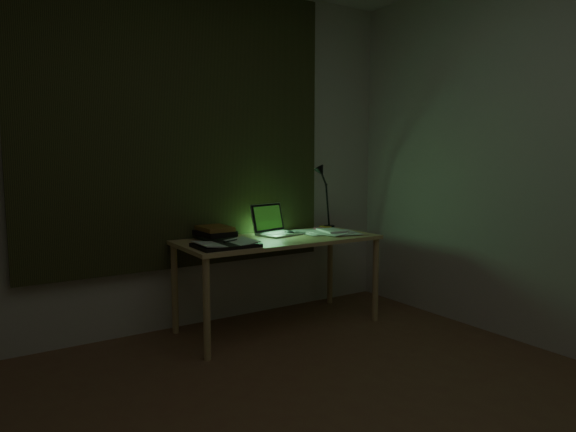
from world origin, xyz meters
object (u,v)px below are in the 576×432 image
object	(u,v)px
desk	(279,283)
loose_papers	(325,232)
open_textbook	(226,244)
book_stack	(215,232)
laptop	(280,220)
desk_lamp	(329,198)

from	to	relation	value
desk	loose_papers	distance (m)	0.54
open_textbook	book_stack	world-z (taller)	book_stack
loose_papers	book_stack	bearing A→B (deg)	170.30
laptop	desk_lamp	xyz separation A→B (m)	(0.56, 0.14, 0.13)
loose_papers	desk_lamp	xyz separation A→B (m)	(0.22, 0.23, 0.23)
open_textbook	laptop	bearing A→B (deg)	23.84
laptop	book_stack	xyz separation A→B (m)	(-0.50, 0.05, -0.06)
loose_papers	laptop	bearing A→B (deg)	164.80
open_textbook	desk_lamp	size ratio (longest dim) A/B	0.79
loose_papers	desk_lamp	size ratio (longest dim) A/B	0.77
book_stack	loose_papers	xyz separation A→B (m)	(0.84, -0.14, -0.04)
loose_papers	desk_lamp	world-z (taller)	desk_lamp
desk	open_textbook	world-z (taller)	open_textbook
laptop	desk_lamp	world-z (taller)	desk_lamp
desk	desk_lamp	distance (m)	0.89
book_stack	desk_lamp	size ratio (longest dim) A/B	0.52
desk	book_stack	world-z (taller)	book_stack
open_textbook	desk_lamp	world-z (taller)	desk_lamp
open_textbook	book_stack	xyz separation A→B (m)	(0.06, 0.30, 0.03)
desk	desk_lamp	xyz separation A→B (m)	(0.64, 0.25, 0.57)
open_textbook	desk_lamp	distance (m)	1.21
laptop	open_textbook	distance (m)	0.63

